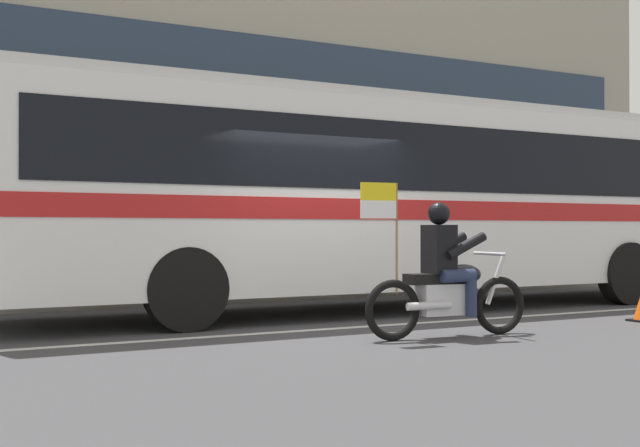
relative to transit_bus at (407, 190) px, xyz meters
name	(u,v)px	position (x,y,z in m)	size (l,w,h in m)	color
ground_plane	(317,324)	(-2.25, -1.19, -1.88)	(60.00, 60.00, 0.00)	#3D3D3F
sidewalk_curb	(192,292)	(-2.25, 3.91, -1.81)	(28.00, 3.80, 0.15)	#A39E93
lane_center_stripe	(339,328)	(-2.25, -1.79, -1.88)	(26.60, 0.14, 0.01)	silver
transit_bus	(407,190)	(0.00, 0.00, 0.00)	(13.12, 2.69, 3.22)	white
motorcycle_with_rider	(446,280)	(-1.57, -3.12, -1.22)	(2.19, 0.64, 1.78)	black
fire_hydrant	(336,268)	(0.27, 2.82, -1.37)	(0.22, 0.30, 0.75)	gold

